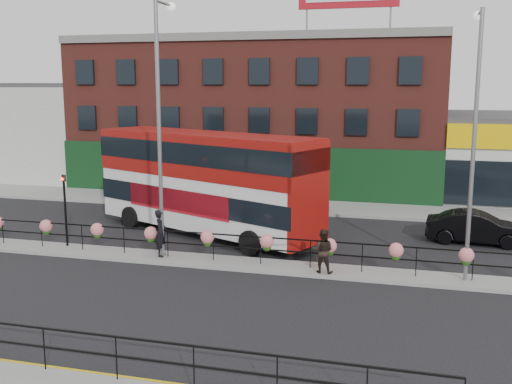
% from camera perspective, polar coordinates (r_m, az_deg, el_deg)
% --- Properties ---
extents(ground, '(120.00, 120.00, 0.00)m').
position_cam_1_polar(ground, '(24.42, -1.83, -7.00)').
color(ground, black).
rests_on(ground, ground).
extents(north_pavement, '(60.00, 4.00, 0.15)m').
position_cam_1_polar(north_pavement, '(35.70, 3.74, -1.34)').
color(north_pavement, gray).
rests_on(north_pavement, ground).
extents(median, '(60.00, 1.60, 0.15)m').
position_cam_1_polar(median, '(24.40, -1.84, -6.84)').
color(median, gray).
rests_on(median, ground).
extents(yellow_line_inner, '(60.00, 0.10, 0.01)m').
position_cam_1_polar(yellow_line_inner, '(16.05, -12.35, -16.82)').
color(yellow_line_inner, gold).
rests_on(yellow_line_inner, ground).
extents(yellow_line_outer, '(60.00, 0.10, 0.01)m').
position_cam_1_polar(yellow_line_outer, '(15.90, -12.66, -17.09)').
color(yellow_line_outer, gold).
rests_on(yellow_line_outer, ground).
extents(brick_building, '(25.00, 12.21, 10.30)m').
position_cam_1_polar(brick_building, '(43.67, 0.69, 7.49)').
color(brick_building, brown).
rests_on(brick_building, ground).
extents(warehouse_west, '(15.50, 12.00, 7.30)m').
position_cam_1_polar(warehouse_west, '(52.59, -21.32, 5.66)').
color(warehouse_west, '#BBBAB5').
rests_on(warehouse_west, ground).
extents(median_railing, '(30.04, 0.56, 1.23)m').
position_cam_1_polar(median_railing, '(24.13, -1.85, -4.63)').
color(median_railing, black).
rests_on(median_railing, median).
extents(south_railing, '(20.04, 0.05, 1.12)m').
position_cam_1_polar(south_railing, '(16.30, -19.58, -13.05)').
color(south_railing, black).
rests_on(south_railing, south_pavement).
extents(double_decker_bus, '(12.33, 7.60, 4.95)m').
position_cam_1_polar(double_decker_bus, '(28.71, -4.81, 1.81)').
color(double_decker_bus, silver).
rests_on(double_decker_bus, ground).
extents(car, '(2.23, 4.74, 1.49)m').
position_cam_1_polar(car, '(29.29, 20.31, -3.21)').
color(car, black).
rests_on(car, ground).
extents(pedestrian_a, '(0.91, 0.76, 1.98)m').
position_cam_1_polar(pedestrian_a, '(25.24, -9.03, -3.87)').
color(pedestrian_a, black).
rests_on(pedestrian_a, median).
extents(pedestrian_b, '(0.91, 0.75, 1.70)m').
position_cam_1_polar(pedestrian_b, '(22.95, 6.37, -5.60)').
color(pedestrian_b, black).
rests_on(pedestrian_b, median).
extents(lamp_column_west, '(0.37, 1.83, 10.41)m').
position_cam_1_polar(lamp_column_west, '(24.71, -9.02, 7.99)').
color(lamp_column_west, gray).
rests_on(lamp_column_west, median).
extents(lamp_column_east, '(0.35, 1.70, 9.69)m').
position_cam_1_polar(lamp_column_east, '(22.67, 20.10, 6.22)').
color(lamp_column_east, gray).
rests_on(lamp_column_east, median).
extents(traffic_light_median, '(0.15, 0.28, 3.65)m').
position_cam_1_polar(traffic_light_median, '(27.51, -17.78, -0.23)').
color(traffic_light_median, black).
rests_on(traffic_light_median, median).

